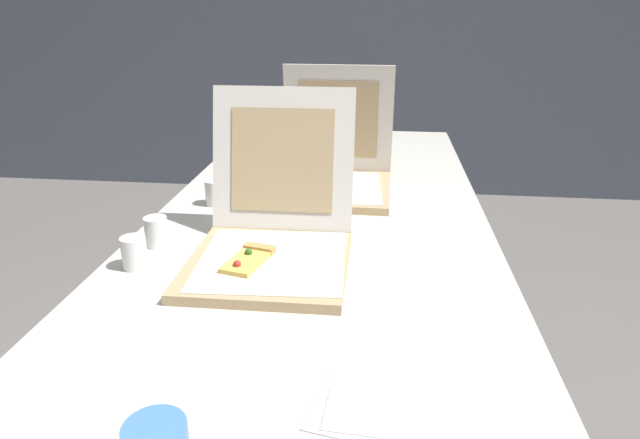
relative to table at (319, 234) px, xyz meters
name	(u,v)px	position (x,y,z in m)	size (l,w,h in m)	color
table	(319,234)	(0.00, 0.00, 0.00)	(0.89, 2.15, 0.73)	silver
pizza_box_front	(271,239)	(-0.08, -0.27, 0.10)	(0.34, 0.43, 0.35)	tan
pizza_box_middle	(334,173)	(0.02, 0.24, 0.10)	(0.35, 0.35, 0.36)	tan
cup_white_mid	(215,193)	(-0.30, 0.07, 0.08)	(0.05, 0.05, 0.07)	white
cup_white_near_left	(134,253)	(-0.36, -0.33, 0.08)	(0.05, 0.05, 0.07)	white
cup_white_far	(260,164)	(-0.24, 0.37, 0.08)	(0.05, 0.05, 0.07)	white
cup_white_near_center	(156,232)	(-0.36, -0.22, 0.08)	(0.05, 0.05, 0.07)	white
napkin_pile	(369,405)	(0.15, -0.72, 0.05)	(0.17, 0.17, 0.01)	white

